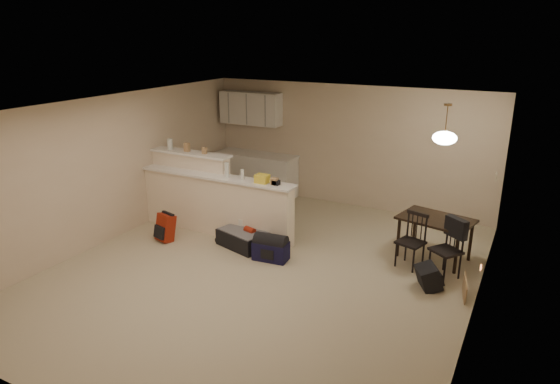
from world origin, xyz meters
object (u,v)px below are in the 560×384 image
Objects in this scene: dining_chair_far at (446,249)px; navy_duffel at (271,251)px; suitcase at (243,239)px; pendant_lamp at (445,137)px; black_daypack at (428,277)px; dining_table at (436,223)px; dining_chair_near at (411,241)px; red_backpack at (165,228)px.

dining_chair_far is 2.68m from navy_duffel.
navy_duffel is (0.67, -0.23, 0.01)m from suitcase.
pendant_lamp is 1.66× the size of black_daypack.
black_daypack reaches higher than navy_duffel.
dining_chair_far is at bearing -45.21° from black_daypack.
dining_chair_near is at bearing -106.64° from dining_table.
pendant_lamp is at bearing -21.29° from black_daypack.
dining_chair_near is (-0.27, -0.48, -1.56)m from pendant_lamp.
suitcase is at bearing 60.83° from black_daypack.
dining_chair_far is 1.88× the size of red_backpack.
black_daypack is at bearing -70.14° from dining_chair_far.
dining_chair_near is at bearing -118.98° from pendant_lamp.
dining_chair_near is 2.19m from navy_duffel.
black_daypack is at bearing -36.40° from dining_chair_near.
dining_chair_near reaches higher than suitcase.
pendant_lamp is at bearing 23.28° from navy_duffel.
pendant_lamp is at bearing 34.03° from red_backpack.
dining_table is 1.38m from pendant_lamp.
pendant_lamp is 1.67m from dining_chair_far.
black_daypack is (2.44, 0.23, 0.01)m from navy_duffel.
suitcase is 1.40m from red_backpack.
dining_chair_far reaches higher than red_backpack.
dining_table reaches higher than suitcase.
dining_table is at bearing 77.91° from dining_chair_near.
red_backpack is at bearing -149.80° from dining_chair_near.
dining_chair_far is 4.67m from red_backpack.
pendant_lamp reaches higher than dining_table.
dining_table is 1.39× the size of dining_chair_far.
dining_table reaches higher than red_backpack.
dining_chair_near is 1.56× the size of navy_duffel.
dining_chair_far reaches higher than dining_table.
dining_chair_far is 0.56m from black_daypack.
black_daypack is (-0.13, -0.46, -0.28)m from dining_chair_far.
navy_duffel is at bearing -141.98° from dining_chair_near.
navy_duffel reaches higher than suitcase.
pendant_lamp is 0.72× the size of dining_chair_near.
black_daypack is at bearing 16.35° from suitcase.
dining_chair_far is 1.61× the size of navy_duffel.
dining_chair_far is (0.28, -0.57, -0.16)m from dining_table.
dining_chair_near is 0.97× the size of dining_chair_far.
navy_duffel is at bearing -128.93° from dining_chair_far.
dining_chair_near reaches higher than dining_table.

